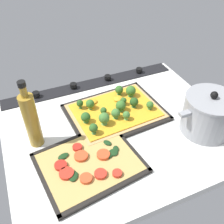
{
  "coord_description": "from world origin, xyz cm",
  "views": [
    {
      "loc": [
        28.52,
        59.55,
        62.62
      ],
      "look_at": [
        2.01,
        -1.54,
        6.35
      ],
      "focal_mm": 40.96,
      "sensor_mm": 36.0,
      "label": 1
    }
  ],
  "objects_px": {
    "broccoli_pizza": "(115,109)",
    "veggie_pizza_back": "(89,163)",
    "cooking_pot": "(208,114)",
    "baking_tray_back": "(89,164)",
    "oil_bottle": "(31,120)",
    "baking_tray_front": "(115,113)"
  },
  "relations": [
    {
      "from": "baking_tray_back",
      "to": "oil_bottle",
      "type": "relative_size",
      "value": 1.34
    },
    {
      "from": "baking_tray_back",
      "to": "veggie_pizza_back",
      "type": "height_order",
      "value": "veggie_pizza_back"
    },
    {
      "from": "broccoli_pizza",
      "to": "veggie_pizza_back",
      "type": "bearing_deg",
      "value": 48.21
    },
    {
      "from": "baking_tray_front",
      "to": "oil_bottle",
      "type": "distance_m",
      "value": 0.32
    },
    {
      "from": "broccoli_pizza",
      "to": "baking_tray_back",
      "type": "height_order",
      "value": "broccoli_pizza"
    },
    {
      "from": "cooking_pot",
      "to": "broccoli_pizza",
      "type": "bearing_deg",
      "value": -38.12
    },
    {
      "from": "oil_bottle",
      "to": "veggie_pizza_back",
      "type": "bearing_deg",
      "value": 128.74
    },
    {
      "from": "veggie_pizza_back",
      "to": "cooking_pot",
      "type": "distance_m",
      "value": 0.43
    },
    {
      "from": "baking_tray_back",
      "to": "broccoli_pizza",
      "type": "bearing_deg",
      "value": -131.62
    },
    {
      "from": "baking_tray_front",
      "to": "veggie_pizza_back",
      "type": "xyz_separation_m",
      "value": [
        0.17,
        0.19,
        0.01
      ]
    },
    {
      "from": "broccoli_pizza",
      "to": "veggie_pizza_back",
      "type": "distance_m",
      "value": 0.25
    },
    {
      "from": "broccoli_pizza",
      "to": "oil_bottle",
      "type": "xyz_separation_m",
      "value": [
        0.3,
        0.03,
        0.08
      ]
    },
    {
      "from": "baking_tray_front",
      "to": "cooking_pot",
      "type": "relative_size",
      "value": 1.5
    },
    {
      "from": "broccoli_pizza",
      "to": "cooking_pot",
      "type": "distance_m",
      "value": 0.33
    },
    {
      "from": "broccoli_pizza",
      "to": "veggie_pizza_back",
      "type": "xyz_separation_m",
      "value": [
        0.17,
        0.19,
        -0.01
      ]
    },
    {
      "from": "veggie_pizza_back",
      "to": "oil_bottle",
      "type": "relative_size",
      "value": 1.23
    },
    {
      "from": "baking_tray_front",
      "to": "broccoli_pizza",
      "type": "bearing_deg",
      "value": -1.37
    },
    {
      "from": "cooking_pot",
      "to": "baking_tray_front",
      "type": "bearing_deg",
      "value": -38.41
    },
    {
      "from": "broccoli_pizza",
      "to": "oil_bottle",
      "type": "relative_size",
      "value": 1.39
    },
    {
      "from": "broccoli_pizza",
      "to": "baking_tray_back",
      "type": "relative_size",
      "value": 1.04
    },
    {
      "from": "veggie_pizza_back",
      "to": "cooking_pot",
      "type": "relative_size",
      "value": 1.23
    },
    {
      "from": "broccoli_pizza",
      "to": "baking_tray_front",
      "type": "bearing_deg",
      "value": 178.63
    }
  ]
}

